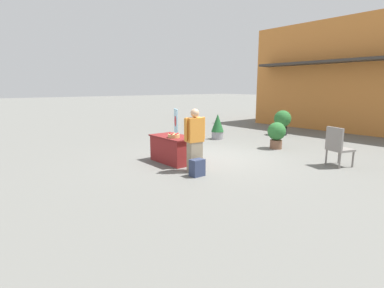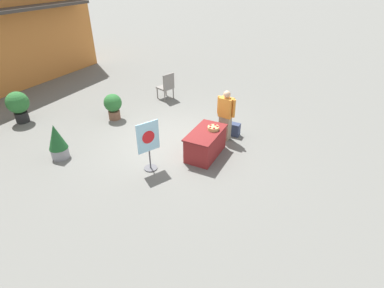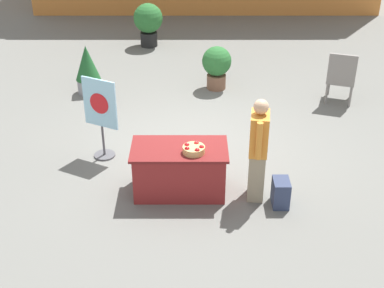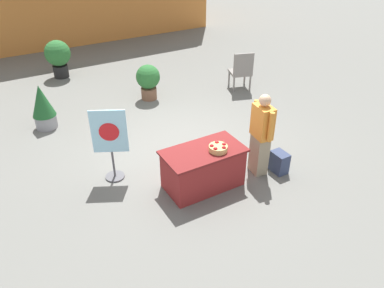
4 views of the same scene
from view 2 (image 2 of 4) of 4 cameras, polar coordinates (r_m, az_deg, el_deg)
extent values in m
plane|color=slate|center=(9.57, -3.79, 0.73)|extent=(120.00, 120.00, 0.00)
cube|color=maroon|center=(8.64, 2.58, -0.01)|extent=(1.36, 0.74, 0.72)
cube|color=maroon|center=(8.45, 2.64, 2.21)|extent=(1.44, 0.79, 0.04)
cylinder|color=tan|center=(8.55, 4.08, 3.04)|extent=(0.33, 0.33, 0.10)
sphere|color=red|center=(8.62, 4.45, 3.57)|extent=(0.08, 0.08, 0.08)
sphere|color=red|center=(8.60, 3.54, 3.53)|extent=(0.08, 0.08, 0.08)
sphere|color=red|center=(8.46, 3.49, 3.07)|extent=(0.08, 0.08, 0.08)
sphere|color=#A30F14|center=(8.43, 4.20, 2.92)|extent=(0.08, 0.08, 0.08)
sphere|color=#A30F14|center=(8.53, 4.85, 3.26)|extent=(0.08, 0.08, 0.08)
cube|color=gray|center=(9.51, 6.28, 3.10)|extent=(0.28, 0.37, 0.78)
cube|color=orange|center=(9.21, 6.53, 6.95)|extent=(0.31, 0.45, 0.62)
sphere|color=tan|center=(9.05, 6.69, 9.38)|extent=(0.22, 0.22, 0.22)
cylinder|color=orange|center=(9.09, 7.98, 6.69)|extent=(0.09, 0.09, 0.57)
cylinder|color=orange|center=(9.31, 5.12, 7.47)|extent=(0.09, 0.09, 0.57)
cube|color=#2D3856|center=(9.83, 8.08, 2.75)|extent=(0.24, 0.34, 0.42)
cylinder|color=#4C4C51|center=(8.31, -7.87, -4.57)|extent=(0.36, 0.36, 0.03)
cylinder|color=#4C4C51|center=(8.15, -8.01, -2.90)|extent=(0.04, 0.04, 0.55)
cube|color=#99D1EA|center=(7.79, -8.38, 1.35)|extent=(0.58, 0.31, 0.84)
cylinder|color=red|center=(7.77, -8.30, 1.29)|extent=(0.32, 0.17, 0.36)
cylinder|color=gray|center=(12.72, -6.61, 9.59)|extent=(0.05, 0.05, 0.43)
cylinder|color=gray|center=(13.00, -4.99, 10.15)|extent=(0.05, 0.05, 0.43)
cylinder|color=gray|center=(12.38, -5.22, 9.06)|extent=(0.05, 0.05, 0.43)
cylinder|color=gray|center=(12.66, -3.58, 9.64)|extent=(0.05, 0.05, 0.43)
cube|color=gray|center=(12.60, -5.15, 10.67)|extent=(0.69, 0.69, 0.06)
cube|color=gray|center=(12.31, -4.47, 11.83)|extent=(0.54, 0.23, 0.59)
cylinder|color=gray|center=(9.42, -23.82, -1.52)|extent=(0.49, 0.49, 0.31)
cone|color=#1E5628|center=(9.17, -24.51, 1.25)|extent=(0.52, 0.52, 0.74)
cylinder|color=black|center=(12.21, -29.63, 4.48)|extent=(0.44, 0.44, 0.37)
sphere|color=#28662D|center=(12.01, -30.31, 6.85)|extent=(0.75, 0.75, 0.75)
cylinder|color=brown|center=(11.21, -14.54, 5.40)|extent=(0.41, 0.41, 0.31)
sphere|color=#28662D|center=(11.02, -14.86, 7.60)|extent=(0.63, 0.63, 0.63)
camera|label=1|loc=(14.09, 35.29, 14.73)|focal=28.00mm
camera|label=3|loc=(7.98, 59.25, 16.42)|focal=50.00mm
camera|label=4|loc=(4.25, 50.96, 13.21)|focal=35.00mm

